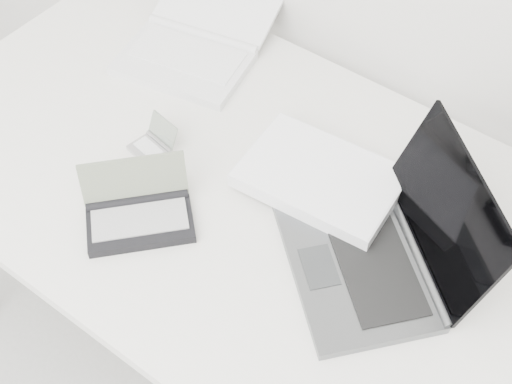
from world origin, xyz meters
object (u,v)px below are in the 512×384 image
Objects in this scene: desk at (281,221)px; netbook_open_white at (194,45)px; laptop_large at (351,213)px; palmtop_charcoal at (139,212)px.

netbook_open_white is at bearing 149.66° from desk.
palmtop_charcoal is (-0.32, -0.22, -0.01)m from laptop_large.
palmtop_charcoal is at bearing -104.55° from laptop_large.
desk is 6.88× the size of palmtop_charcoal.
netbook_open_white is at bearing -160.24° from laptop_large.
netbook_open_white is 1.76× the size of palmtop_charcoal.
netbook_open_white is (-0.54, 0.20, -0.01)m from laptop_large.
laptop_large is at bearing -12.31° from palmtop_charcoal.
laptop_large is at bearing 17.67° from desk.
netbook_open_white is (-0.41, 0.24, 0.07)m from desk.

